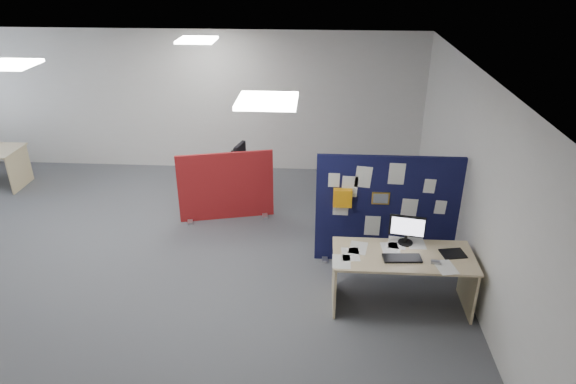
# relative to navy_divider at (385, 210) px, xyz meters

# --- Properties ---
(floor) EXTENTS (9.00, 9.00, 0.00)m
(floor) POSITION_rel_navy_divider_xyz_m (-3.46, -0.28, -0.80)
(floor) COLOR #4D4F54
(floor) RESTS_ON ground
(ceiling) EXTENTS (9.00, 7.00, 0.02)m
(ceiling) POSITION_rel_navy_divider_xyz_m (-3.46, -0.28, 1.90)
(ceiling) COLOR white
(ceiling) RESTS_ON wall_back
(wall_back) EXTENTS (9.00, 0.02, 2.70)m
(wall_back) POSITION_rel_navy_divider_xyz_m (-3.46, 3.22, 0.55)
(wall_back) COLOR silver
(wall_back) RESTS_ON floor
(wall_right) EXTENTS (0.02, 7.00, 2.70)m
(wall_right) POSITION_rel_navy_divider_xyz_m (1.04, -0.28, 0.55)
(wall_right) COLOR silver
(wall_right) RESTS_ON floor
(ceiling_lights) EXTENTS (4.10, 4.10, 0.04)m
(ceiling_lights) POSITION_rel_navy_divider_xyz_m (-3.12, 0.39, 1.87)
(ceiling_lights) COLOR white
(ceiling_lights) RESTS_ON ceiling
(navy_divider) EXTENTS (1.94, 0.30, 1.60)m
(navy_divider) POSITION_rel_navy_divider_xyz_m (0.00, 0.00, 0.00)
(navy_divider) COLOR #0E0F34
(navy_divider) RESTS_ON floor
(main_desk) EXTENTS (1.69, 0.75, 0.73)m
(main_desk) POSITION_rel_navy_divider_xyz_m (0.12, -0.95, -0.25)
(main_desk) COLOR beige
(main_desk) RESTS_ON floor
(monitor_main) EXTENTS (0.43, 0.18, 0.38)m
(monitor_main) POSITION_rel_navy_divider_xyz_m (0.18, -0.73, 0.14)
(monitor_main) COLOR black
(monitor_main) RESTS_ON main_desk
(keyboard) EXTENTS (0.46, 0.21, 0.02)m
(keyboard) POSITION_rel_navy_divider_xyz_m (0.09, -1.09, -0.06)
(keyboard) COLOR black
(keyboard) RESTS_ON main_desk
(mouse) EXTENTS (0.11, 0.07, 0.03)m
(mouse) POSITION_rel_navy_divider_xyz_m (0.46, -1.15, -0.06)
(mouse) COLOR #A7A8AD
(mouse) RESTS_ON main_desk
(paper_tray) EXTENTS (0.32, 0.27, 0.01)m
(paper_tray) POSITION_rel_navy_divider_xyz_m (0.71, -0.94, -0.07)
(paper_tray) COLOR black
(paper_tray) RESTS_ON main_desk
(red_divider) EXTENTS (1.50, 0.41, 1.15)m
(red_divider) POSITION_rel_navy_divider_xyz_m (-2.40, 1.11, -0.24)
(red_divider) COLOR maroon
(red_divider) RESTS_ON floor
(office_chair) EXTENTS (0.72, 0.70, 1.09)m
(office_chair) POSITION_rel_navy_divider_xyz_m (-2.38, 1.65, -0.19)
(office_chair) COLOR black
(office_chair) RESTS_ON floor
(desk_papers) EXTENTS (1.44, 0.84, 0.00)m
(desk_papers) POSITION_rel_navy_divider_xyz_m (-0.09, -0.95, -0.07)
(desk_papers) COLOR white
(desk_papers) RESTS_ON main_desk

